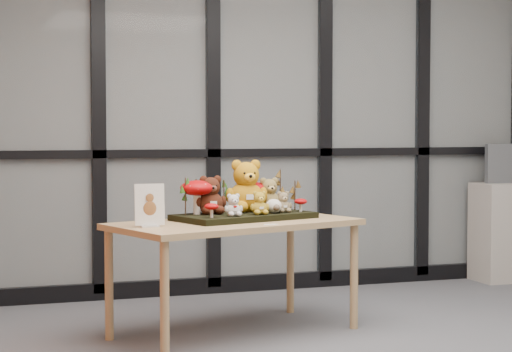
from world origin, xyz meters
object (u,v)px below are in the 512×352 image
object	(u,v)px
bear_beige_small	(283,201)
plush_cream_hedgehog	(274,205)
diorama_tray	(244,216)
sign_holder	(150,208)
mushroom_back_left	(197,196)
mushroom_front_right	(301,204)
bear_white_bow	(233,204)
mushroom_back_right	(254,195)
display_table	(235,232)
monitor	(510,163)
bear_pooh_yellow	(246,183)
bear_small_yellow	(259,202)
bear_brown_medium	(210,193)
mushroom_front_left	(212,210)
bear_tan_back	(269,192)
cabinet	(511,232)

from	to	relation	value
bear_beige_small	plush_cream_hedgehog	bearing A→B (deg)	-172.47
diorama_tray	bear_beige_small	distance (m)	0.26
sign_holder	mushroom_back_left	bearing A→B (deg)	38.30
bear_beige_small	mushroom_front_right	xyz separation A→B (m)	(0.12, 0.02, -0.03)
bear_beige_small	sign_holder	bearing A→B (deg)	176.83
bear_white_bow	mushroom_back_right	distance (m)	0.42
diorama_tray	plush_cream_hedgehog	world-z (taller)	plush_cream_hedgehog
display_table	monitor	bearing A→B (deg)	5.66
bear_pooh_yellow	bear_small_yellow	bearing A→B (deg)	-103.71
mushroom_front_right	mushroom_back_right	bearing A→B (deg)	142.44
bear_brown_medium	plush_cream_hedgehog	world-z (taller)	bear_brown_medium
diorama_tray	bear_small_yellow	xyz separation A→B (m)	(0.06, -0.10, 0.10)
bear_white_bow	plush_cream_hedgehog	size ratio (longest dim) A/B	1.52
sign_holder	monitor	distance (m)	3.53
mushroom_back_left	bear_pooh_yellow	bearing A→B (deg)	12.92
bear_white_bow	plush_cream_hedgehog	xyz separation A→B (m)	(0.29, 0.10, -0.02)
mushroom_back_left	mushroom_front_left	size ratio (longest dim) A/B	2.45
bear_pooh_yellow	bear_tan_back	xyz separation A→B (m)	(0.16, 0.04, -0.06)
bear_brown_medium	cabinet	distance (m)	3.05
bear_pooh_yellow	bear_brown_medium	distance (m)	0.27
plush_cream_hedgehog	mushroom_front_right	xyz separation A→B (m)	(0.20, 0.05, -0.00)
mushroom_front_left	sign_holder	bearing A→B (deg)	-172.71
mushroom_front_right	diorama_tray	bearing A→B (deg)	-179.05
bear_brown_medium	bear_tan_back	world-z (taller)	bear_brown_medium
display_table	mushroom_front_right	xyz separation A→B (m)	(0.46, 0.09, 0.15)
bear_small_yellow	bear_tan_back	bearing A→B (deg)	41.06
diorama_tray	mushroom_front_left	size ratio (longest dim) A/B	9.02
plush_cream_hedgehog	monitor	xyz separation A→B (m)	(2.45, 1.14, 0.18)
plush_cream_hedgehog	bear_pooh_yellow	bearing A→B (deg)	110.28
plush_cream_hedgehog	mushroom_back_right	xyz separation A→B (m)	(-0.05, 0.24, 0.05)
display_table	mushroom_back_left	bearing A→B (deg)	131.29
bear_brown_medium	cabinet	size ratio (longest dim) A/B	0.32
diorama_tray	bear_tan_back	bearing A→B (deg)	16.92
bear_tan_back	sign_holder	world-z (taller)	bear_tan_back
mushroom_front_right	bear_small_yellow	bearing A→B (deg)	-161.00
mushroom_front_right	cabinet	bearing A→B (deg)	25.28
bear_brown_medium	bear_beige_small	bearing A→B (deg)	-23.94
bear_white_bow	plush_cream_hedgehog	world-z (taller)	bear_white_bow
sign_holder	cabinet	bearing A→B (deg)	21.85
mushroom_back_left	bear_beige_small	bearing A→B (deg)	-5.09
display_table	mushroom_front_left	distance (m)	0.26
bear_white_bow	diorama_tray	bearing A→B (deg)	34.23
diorama_tray	bear_small_yellow	size ratio (longest dim) A/B	5.35
mushroom_back_left	mushroom_back_right	distance (m)	0.44
bear_tan_back	bear_small_yellow	xyz separation A→B (m)	(-0.15, -0.25, -0.04)
bear_pooh_yellow	cabinet	world-z (taller)	bear_pooh_yellow
display_table	sign_holder	distance (m)	0.60
mushroom_back_right	display_table	bearing A→B (deg)	-127.66
mushroom_front_left	bear_tan_back	bearing A→B (deg)	35.76
plush_cream_hedgehog	monitor	bearing A→B (deg)	7.14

